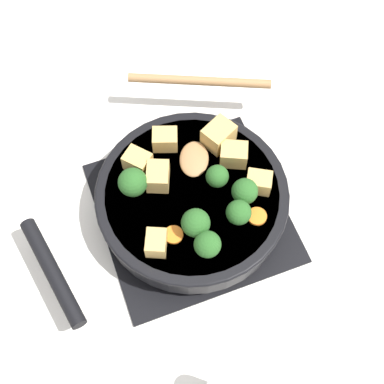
{
  "coord_description": "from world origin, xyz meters",
  "views": [
    {
      "loc": [
        0.37,
        -0.14,
        0.84
      ],
      "look_at": [
        0.0,
        0.0,
        0.08
      ],
      "focal_mm": 50.0,
      "sensor_mm": 36.0,
      "label": 1
    }
  ],
  "objects": [
    {
      "name": "ground_plane",
      "position": [
        0.0,
        0.0,
        0.0
      ],
      "size": [
        2.4,
        2.4,
        0.0
      ],
      "primitive_type": "plane",
      "color": "white"
    },
    {
      "name": "front_burner_grate",
      "position": [
        0.0,
        0.0,
        0.01
      ],
      "size": [
        0.31,
        0.31,
        0.03
      ],
      "color": "black",
      "rests_on": "ground_plane"
    },
    {
      "name": "skillet_pan",
      "position": [
        0.0,
        -0.0,
        0.06
      ],
      "size": [
        0.32,
        0.43,
        0.05
      ],
      "color": "black",
      "rests_on": "front_burner_grate"
    },
    {
      "name": "wooden_spoon",
      "position": [
        -0.14,
        0.06,
        0.09
      ],
      "size": [
        0.25,
        0.24,
        0.02
      ],
      "color": "#A87A4C",
      "rests_on": "skillet_pan"
    },
    {
      "name": "tofu_cube_center_large",
      "position": [
        -0.08,
        -0.07,
        0.09
      ],
      "size": [
        0.05,
        0.05,
        0.03
      ],
      "primitive_type": "cube",
      "rotation": [
        0.0,
        0.0,
        0.72
      ],
      "color": "tan",
      "rests_on": "skillet_pan"
    },
    {
      "name": "tofu_cube_near_handle",
      "position": [
        0.03,
        0.1,
        0.09
      ],
      "size": [
        0.05,
        0.05,
        0.03
      ],
      "primitive_type": "cube",
      "rotation": [
        0.0,
        0.0,
        4.19
      ],
      "color": "tan",
      "rests_on": "skillet_pan"
    },
    {
      "name": "tofu_cube_east_chunk",
      "position": [
        -0.07,
        0.07,
        0.1
      ],
      "size": [
        0.06,
        0.06,
        0.04
      ],
      "primitive_type": "cube",
      "rotation": [
        0.0,
        0.0,
        2.04
      ],
      "color": "tan",
      "rests_on": "skillet_pan"
    },
    {
      "name": "tofu_cube_west_chunk",
      "position": [
        -0.03,
        0.08,
        0.1
      ],
      "size": [
        0.05,
        0.05,
        0.03
      ],
      "primitive_type": "cube",
      "rotation": [
        0.0,
        0.0,
        4.27
      ],
      "color": "tan",
      "rests_on": "skillet_pan"
    },
    {
      "name": "tofu_cube_back_piece",
      "position": [
        -0.1,
        -0.01,
        0.09
      ],
      "size": [
        0.04,
        0.05,
        0.03
      ],
      "primitive_type": "cube",
      "rotation": [
        0.0,
        0.0,
        4.37
      ],
      "color": "tan",
      "rests_on": "skillet_pan"
    },
    {
      "name": "tofu_cube_front_piece",
      "position": [
        -0.04,
        -0.04,
        0.1
      ],
      "size": [
        0.05,
        0.05,
        0.04
      ],
      "primitive_type": "cube",
      "rotation": [
        0.0,
        0.0,
        5.89
      ],
      "color": "tan",
      "rests_on": "skillet_pan"
    },
    {
      "name": "tofu_cube_mid_small",
      "position": [
        0.07,
        -0.08,
        0.09
      ],
      "size": [
        0.05,
        0.04,
        0.03
      ],
      "primitive_type": "cube",
      "rotation": [
        0.0,
        0.0,
        5.87
      ],
      "color": "tan",
      "rests_on": "skillet_pan"
    },
    {
      "name": "broccoli_floret_near_spoon",
      "position": [
        0.1,
        -0.01,
        0.11
      ],
      "size": [
        0.04,
        0.04,
        0.05
      ],
      "color": "#709956",
      "rests_on": "skillet_pan"
    },
    {
      "name": "broccoli_floret_center_top",
      "position": [
        0.0,
        0.04,
        0.1
      ],
      "size": [
        0.04,
        0.04,
        0.04
      ],
      "color": "#709956",
      "rests_on": "skillet_pan"
    },
    {
      "name": "broccoli_floret_east_rim",
      "position": [
        0.06,
        -0.02,
        0.11
      ],
      "size": [
        0.04,
        0.04,
        0.05
      ],
      "color": "#709956",
      "rests_on": "skillet_pan"
    },
    {
      "name": "broccoli_floret_west_rim",
      "position": [
        0.07,
        0.05,
        0.1
      ],
      "size": [
        0.04,
        0.04,
        0.05
      ],
      "color": "#709956",
      "rests_on": "skillet_pan"
    },
    {
      "name": "broccoli_floret_north_edge",
      "position": [
        -0.03,
        -0.09,
        0.11
      ],
      "size": [
        0.05,
        0.05,
        0.05
      ],
      "color": "#709956",
      "rests_on": "skillet_pan"
    },
    {
      "name": "broccoli_floret_south_cluster",
      "position": [
        0.04,
        0.07,
        0.11
      ],
      "size": [
        0.04,
        0.04,
        0.05
      ],
      "color": "#709956",
      "rests_on": "skillet_pan"
    },
    {
      "name": "carrot_slice_orange_thin",
      "position": [
        0.08,
        0.08,
        0.08
      ],
      "size": [
        0.03,
        0.03,
        0.01
      ],
      "primitive_type": "cylinder",
      "color": "orange",
      "rests_on": "skillet_pan"
    },
    {
      "name": "carrot_slice_near_center",
      "position": [
        0.06,
        -0.05,
        0.08
      ],
      "size": [
        0.03,
        0.03,
        0.01
      ],
      "primitive_type": "cylinder",
      "color": "orange",
      "rests_on": "skillet_pan"
    }
  ]
}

